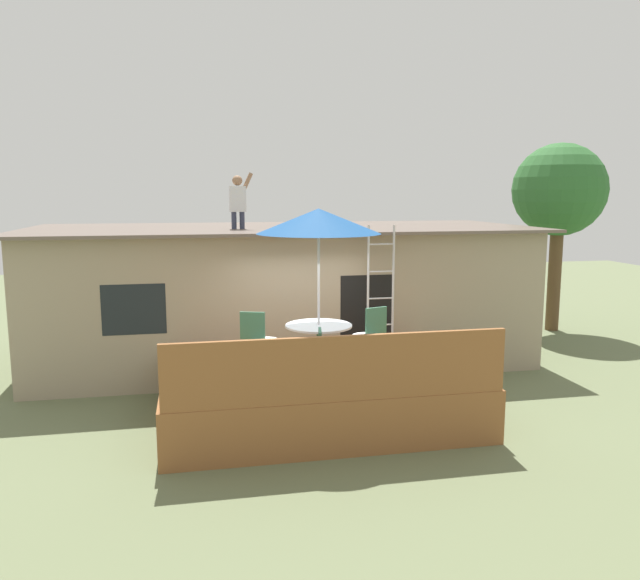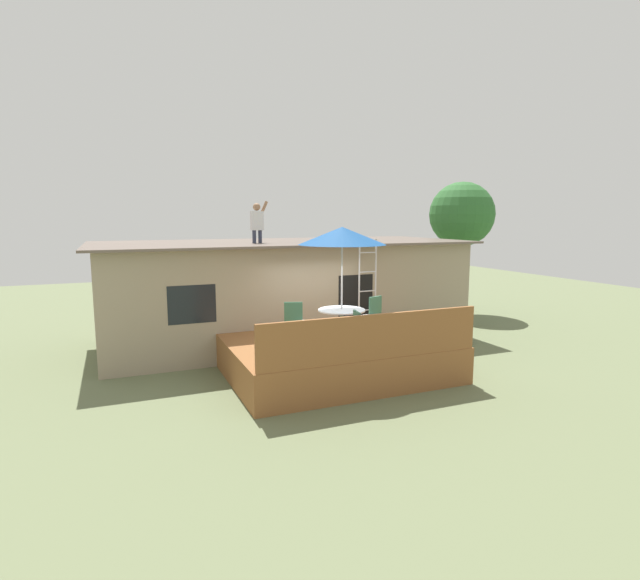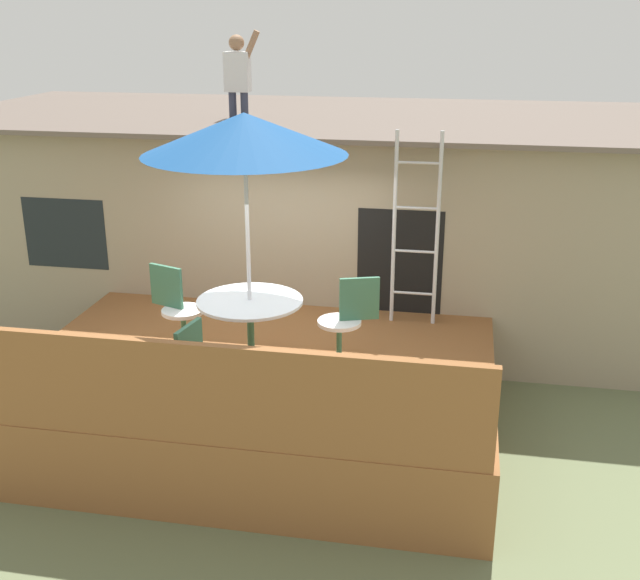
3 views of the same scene
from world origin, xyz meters
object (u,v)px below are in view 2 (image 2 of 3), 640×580
object	(u,v)px
step_ladder	(367,282)
patio_chair_right	(371,317)
patio_chair_near	(355,333)
patio_umbrella	(342,236)
patio_chair_left	(299,323)
backyard_tree	(462,216)
patio_table	(341,317)
person_figure	(257,220)

from	to	relation	value
step_ladder	patio_chair_right	size ratio (longest dim) A/B	2.39
patio_chair_near	step_ladder	bearing A→B (deg)	-22.39
patio_umbrella	patio_chair_left	size ratio (longest dim) A/B	2.76
step_ladder	backyard_tree	world-z (taller)	backyard_tree
patio_chair_right	step_ladder	bearing A→B (deg)	-132.55
patio_umbrella	backyard_tree	bearing A→B (deg)	35.63
patio_chair_right	patio_chair_near	world-z (taller)	same
step_ladder	patio_chair_left	world-z (taller)	step_ladder
patio_chair_left	backyard_tree	xyz separation A→B (m)	(8.22, 4.96, 2.35)
patio_chair_left	patio_chair_right	xyz separation A→B (m)	(1.79, -0.00, 0.00)
patio_table	patio_umbrella	distance (m)	1.76
step_ladder	patio_chair_near	distance (m)	3.16
patio_table	backyard_tree	xyz separation A→B (m)	(7.35, 5.27, 2.22)
patio_chair_left	patio_chair_right	bearing A→B (deg)	19.38
patio_chair_left	patio_chair_right	distance (m)	1.79
person_figure	patio_chair_right	bearing A→B (deg)	-56.76
step_ladder	patio_chair_near	bearing A→B (deg)	-122.71
patio_table	person_figure	bearing A→B (deg)	107.01
patio_table	step_ladder	size ratio (longest dim) A/B	0.47
patio_chair_near	patio_chair_left	bearing A→B (deg)	37.61
patio_umbrella	step_ladder	xyz separation A→B (m)	(1.49, 1.58, -1.25)
patio_chair_left	patio_chair_right	world-z (taller)	same
patio_umbrella	patio_chair_right	bearing A→B (deg)	18.43
patio_umbrella	step_ladder	world-z (taller)	patio_umbrella
person_figure	patio_chair_near	world-z (taller)	person_figure
patio_table	person_figure	world-z (taller)	person_figure
step_ladder	patio_table	bearing A→B (deg)	-133.19
patio_umbrella	step_ladder	distance (m)	2.51
patio_chair_right	backyard_tree	distance (m)	8.46
step_ladder	patio_chair_near	world-z (taller)	step_ladder
patio_table	backyard_tree	distance (m)	9.31
patio_chair_near	person_figure	bearing A→B (deg)	20.94
backyard_tree	patio_chair_near	bearing A→B (deg)	-140.16
patio_umbrella	step_ladder	size ratio (longest dim) A/B	1.15
patio_table	patio_chair_left	size ratio (longest dim) A/B	1.13
person_figure	backyard_tree	size ratio (longest dim) A/B	0.23
patio_chair_right	backyard_tree	world-z (taller)	backyard_tree
patio_umbrella	person_figure	bearing A→B (deg)	107.01
person_figure	patio_umbrella	bearing A→B (deg)	-72.99
patio_table	person_figure	xyz separation A→B (m)	(-0.98, 3.19, 2.09)
patio_umbrella	patio_chair_near	world-z (taller)	patio_umbrella
patio_umbrella	person_figure	xyz separation A→B (m)	(-0.98, 3.19, 0.33)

